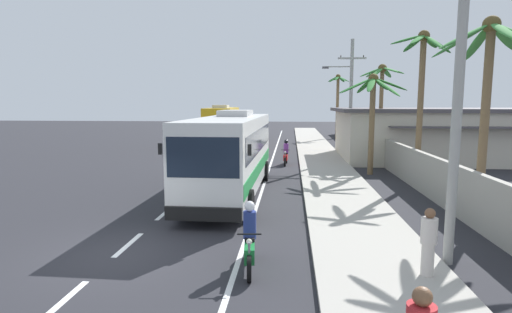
% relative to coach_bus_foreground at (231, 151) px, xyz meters
% --- Properties ---
extents(ground_plane, '(160.00, 160.00, 0.00)m').
position_rel_coach_bus_foreground_xyz_m(ground_plane, '(-2.00, -7.51, -1.93)').
color(ground_plane, '#28282D').
extents(sidewalk_kerb, '(3.20, 90.00, 0.14)m').
position_rel_coach_bus_foreground_xyz_m(sidewalk_kerb, '(4.80, 2.49, -1.86)').
color(sidewalk_kerb, '#A8A399').
rests_on(sidewalk_kerb, ground).
extents(lane_markings, '(3.45, 71.05, 0.01)m').
position_rel_coach_bus_foreground_xyz_m(lane_markings, '(-0.05, 7.30, -1.92)').
color(lane_markings, white).
rests_on(lane_markings, ground).
extents(boundary_wall, '(0.24, 60.00, 1.81)m').
position_rel_coach_bus_foreground_xyz_m(boundary_wall, '(8.60, 6.49, -1.02)').
color(boundary_wall, '#9E998E').
rests_on(boundary_wall, ground).
extents(coach_bus_foreground, '(3.03, 11.02, 3.70)m').
position_rel_coach_bus_foreground_xyz_m(coach_bus_foreground, '(0.00, 0.00, 0.00)').
color(coach_bus_foreground, silver).
rests_on(coach_bus_foreground, ground).
extents(coach_bus_far_lane, '(3.34, 11.18, 3.86)m').
position_rel_coach_bus_foreground_xyz_m(coach_bus_far_lane, '(-4.02, 21.58, 0.08)').
color(coach_bus_far_lane, gold).
rests_on(coach_bus_far_lane, ground).
extents(motorcycle_beside_bus, '(0.56, 1.96, 1.65)m').
position_rel_coach_bus_foreground_xyz_m(motorcycle_beside_bus, '(2.30, 8.93, -1.26)').
color(motorcycle_beside_bus, black).
rests_on(motorcycle_beside_bus, ground).
extents(motorcycle_trailing, '(0.56, 1.96, 1.66)m').
position_rel_coach_bus_foreground_xyz_m(motorcycle_trailing, '(1.63, -8.18, -1.26)').
color(motorcycle_trailing, black).
rests_on(motorcycle_trailing, ground).
extents(pedestrian_midwalk, '(0.36, 0.36, 1.57)m').
position_rel_coach_bus_foreground_xyz_m(pedestrian_midwalk, '(5.71, -8.56, -0.97)').
color(pedestrian_midwalk, beige).
rests_on(pedestrian_midwalk, sidewalk_kerb).
extents(utility_pole_nearest, '(1.96, 0.24, 10.49)m').
position_rel_coach_bus_foreground_xyz_m(utility_pole_nearest, '(6.59, -7.44, 3.50)').
color(utility_pole_nearest, '#9E9E99').
rests_on(utility_pole_nearest, ground).
extents(utility_pole_mid, '(2.99, 0.24, 8.41)m').
position_rel_coach_bus_foreground_xyz_m(utility_pole_mid, '(6.70, 11.52, 2.56)').
color(utility_pole_mid, '#9E9E99').
rests_on(utility_pole_mid, ground).
extents(palm_nearest, '(2.46, 2.67, 7.29)m').
position_rel_coach_bus_foreground_xyz_m(palm_nearest, '(7.88, 29.76, 3.07)').
color(palm_nearest, brown).
rests_on(palm_nearest, ground).
extents(palm_second, '(3.11, 2.96, 7.54)m').
position_rel_coach_bus_foreground_xyz_m(palm_second, '(8.98, 3.26, 3.41)').
color(palm_second, brown).
rests_on(palm_second, ground).
extents(palm_third, '(3.95, 3.87, 5.65)m').
position_rel_coach_bus_foreground_xyz_m(palm_third, '(7.10, 5.67, 2.23)').
color(palm_third, brown).
rests_on(palm_third, ground).
extents(palm_fourth, '(2.95, 2.71, 6.54)m').
position_rel_coach_bus_foreground_xyz_m(palm_fourth, '(8.46, 9.75, 2.93)').
color(palm_fourth, brown).
rests_on(palm_fourth, ground).
extents(palm_farthest, '(3.72, 3.66, 6.82)m').
position_rel_coach_bus_foreground_xyz_m(palm_farthest, '(9.04, -3.53, 3.12)').
color(palm_farthest, brown).
rests_on(palm_farthest, ground).
extents(roadside_building, '(16.30, 9.43, 3.67)m').
position_rel_coach_bus_foreground_xyz_m(roadside_building, '(14.02, 12.38, -0.07)').
color(roadside_building, beige).
rests_on(roadside_building, ground).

